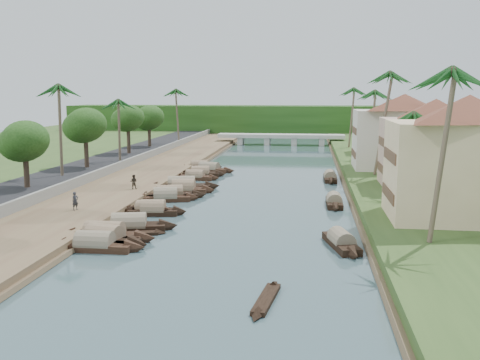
# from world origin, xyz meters

# --- Properties ---
(ground) EXTENTS (220.00, 220.00, 0.00)m
(ground) POSITION_xyz_m (0.00, 0.00, 0.00)
(ground) COLOR #3A5358
(ground) RESTS_ON ground
(left_bank) EXTENTS (10.00, 180.00, 0.80)m
(left_bank) POSITION_xyz_m (-16.00, 20.00, 0.40)
(left_bank) COLOR brown
(left_bank) RESTS_ON ground
(right_bank) EXTENTS (16.00, 180.00, 1.20)m
(right_bank) POSITION_xyz_m (19.00, 20.00, 0.60)
(right_bank) COLOR #2E481C
(right_bank) RESTS_ON ground
(road) EXTENTS (8.00, 180.00, 1.40)m
(road) POSITION_xyz_m (-24.50, 20.00, 0.70)
(road) COLOR black
(road) RESTS_ON ground
(retaining_wall) EXTENTS (0.40, 180.00, 1.10)m
(retaining_wall) POSITION_xyz_m (-20.20, 20.00, 1.35)
(retaining_wall) COLOR slate
(retaining_wall) RESTS_ON left_bank
(treeline) EXTENTS (120.00, 14.00, 8.00)m
(treeline) POSITION_xyz_m (0.00, 100.00, 4.00)
(treeline) COLOR #193B10
(treeline) RESTS_ON ground
(bridge) EXTENTS (28.00, 4.00, 2.40)m
(bridge) POSITION_xyz_m (0.00, 72.00, 1.72)
(bridge) COLOR #A4A59A
(bridge) RESTS_ON ground
(building_near) EXTENTS (14.85, 14.85, 10.20)m
(building_near) POSITION_xyz_m (18.99, -2.00, 6.38)
(building_near) COLOR beige
(building_near) RESTS_ON right_bank
(building_mid) EXTENTS (14.11, 14.11, 9.70)m
(building_mid) POSITION_xyz_m (19.99, 14.00, 6.13)
(building_mid) COLOR tan
(building_mid) RESTS_ON right_bank
(building_far) EXTENTS (15.59, 15.59, 10.20)m
(building_far) POSITION_xyz_m (18.99, 28.00, 6.38)
(building_far) COLOR beige
(building_far) RESTS_ON right_bank
(building_distant) EXTENTS (12.62, 12.62, 9.20)m
(building_distant) POSITION_xyz_m (19.99, 48.00, 5.88)
(building_distant) COLOR beige
(building_distant) RESTS_ON right_bank
(sampan_0) EXTENTS (7.88, 1.85, 2.09)m
(sampan_0) POSITION_xyz_m (-9.30, -10.66, 0.41)
(sampan_0) COLOR black
(sampan_0) RESTS_ON ground
(sampan_1) EXTENTS (7.94, 3.56, 2.29)m
(sampan_1) POSITION_xyz_m (-9.16, -9.11, 0.42)
(sampan_1) COLOR black
(sampan_1) RESTS_ON ground
(sampan_2) EXTENTS (8.65, 2.10, 2.26)m
(sampan_2) POSITION_xyz_m (-9.59, -8.03, 0.42)
(sampan_2) COLOR black
(sampan_2) RESTS_ON ground
(sampan_3) EXTENTS (8.60, 3.65, 2.26)m
(sampan_3) POSITION_xyz_m (-8.67, -4.82, 0.42)
(sampan_3) COLOR black
(sampan_3) RESTS_ON ground
(sampan_4) EXTENTS (6.16, 1.74, 1.80)m
(sampan_4) POSITION_xyz_m (-9.01, 1.46, 0.40)
(sampan_4) COLOR black
(sampan_4) RESTS_ON ground
(sampan_5) EXTENTS (6.73, 2.40, 2.12)m
(sampan_5) POSITION_xyz_m (-8.34, 1.17, 0.41)
(sampan_5) COLOR black
(sampan_5) RESTS_ON ground
(sampan_6) EXTENTS (7.58, 3.52, 2.21)m
(sampan_6) POSITION_xyz_m (-8.93, 7.74, 0.42)
(sampan_6) COLOR black
(sampan_6) RESTS_ON ground
(sampan_7) EXTENTS (8.45, 4.17, 2.22)m
(sampan_7) POSITION_xyz_m (-8.81, 9.04, 0.42)
(sampan_7) COLOR black
(sampan_7) RESTS_ON ground
(sampan_8) EXTENTS (7.71, 2.35, 2.34)m
(sampan_8) POSITION_xyz_m (-8.12, 12.80, 0.42)
(sampan_8) COLOR black
(sampan_8) RESTS_ON ground
(sampan_9) EXTENTS (9.71, 4.02, 2.39)m
(sampan_9) POSITION_xyz_m (-8.90, 14.91, 0.42)
(sampan_9) COLOR black
(sampan_9) RESTS_ON ground
(sampan_10) EXTENTS (6.94, 1.88, 1.94)m
(sampan_10) POSITION_xyz_m (-8.78, 22.09, 0.41)
(sampan_10) COLOR black
(sampan_10) RESTS_ON ground
(sampan_11) EXTENTS (7.34, 2.36, 2.09)m
(sampan_11) POSITION_xyz_m (-8.67, 25.17, 0.41)
(sampan_11) COLOR black
(sampan_11) RESTS_ON ground
(sampan_12) EXTENTS (8.52, 3.83, 2.03)m
(sampan_12) POSITION_xyz_m (-8.28, 29.74, 0.41)
(sampan_12) COLOR black
(sampan_12) RESTS_ON ground
(sampan_13) EXTENTS (7.44, 3.65, 2.03)m
(sampan_13) POSITION_xyz_m (-10.19, 31.58, 0.41)
(sampan_13) COLOR black
(sampan_13) RESTS_ON ground
(sampan_14) EXTENTS (3.18, 7.51, 1.85)m
(sampan_14) POSITION_xyz_m (8.87, -7.51, 0.40)
(sampan_14) COLOR black
(sampan_14) RESTS_ON ground
(sampan_15) EXTENTS (1.67, 6.82, 1.87)m
(sampan_15) POSITION_xyz_m (9.00, 7.69, 0.41)
(sampan_15) COLOR black
(sampan_15) RESTS_ON ground
(sampan_16) EXTENTS (1.69, 7.60, 1.90)m
(sampan_16) POSITION_xyz_m (9.16, 23.85, 0.41)
(sampan_16) COLOR black
(sampan_16) RESTS_ON ground
(canoe_0) EXTENTS (1.61, 6.14, 0.81)m
(canoe_0) POSITION_xyz_m (4.10, -18.85, 0.10)
(canoe_0) COLOR black
(canoe_0) RESTS_ON ground
(canoe_1) EXTENTS (5.06, 2.21, 0.81)m
(canoe_1) POSITION_xyz_m (-7.64, -6.21, 0.10)
(canoe_1) COLOR black
(canoe_1) RESTS_ON ground
(canoe_2) EXTENTS (5.25, 1.71, 0.76)m
(canoe_2) POSITION_xyz_m (-8.27, 22.86, 0.10)
(canoe_2) COLOR black
(canoe_2) RESTS_ON ground
(palm_0) EXTENTS (3.20, 3.20, 13.34)m
(palm_0) POSITION_xyz_m (15.00, -9.66, 12.68)
(palm_0) COLOR brown
(palm_0) RESTS_ON ground
(palm_1) EXTENTS (3.20, 3.20, 9.77)m
(palm_1) POSITION_xyz_m (16.00, 7.80, 9.25)
(palm_1) COLOR brown
(palm_1) RESTS_ON ground
(palm_2) EXTENTS (3.20, 3.20, 14.24)m
(palm_2) POSITION_xyz_m (15.00, 21.73, 13.57)
(palm_2) COLOR brown
(palm_2) RESTS_ON ground
(palm_3) EXTENTS (3.20, 3.20, 12.05)m
(palm_3) POSITION_xyz_m (16.00, 39.64, 11.44)
(palm_3) COLOR brown
(palm_3) RESTS_ON ground
(palm_5) EXTENTS (3.20, 3.20, 12.48)m
(palm_5) POSITION_xyz_m (-24.00, 14.86, 12.06)
(palm_5) COLOR brown
(palm_5) RESTS_ON ground
(palm_6) EXTENTS (3.20, 3.20, 10.49)m
(palm_6) POSITION_xyz_m (-22.00, 29.91, 10.14)
(palm_6) COLOR brown
(palm_6) RESTS_ON ground
(palm_7) EXTENTS (3.20, 3.20, 12.57)m
(palm_7) POSITION_xyz_m (14.00, 56.62, 11.94)
(palm_7) COLOR brown
(palm_7) RESTS_ON ground
(palm_8) EXTENTS (3.20, 3.20, 12.20)m
(palm_8) POSITION_xyz_m (-20.50, 60.34, 11.78)
(palm_8) COLOR brown
(palm_8) RESTS_ON ground
(tree_2) EXTENTS (4.95, 4.95, 7.01)m
(tree_2) POSITION_xyz_m (-24.00, 6.48, 6.30)
(tree_2) COLOR #403024
(tree_2) RESTS_ON ground
(tree_3) EXTENTS (5.37, 5.37, 7.93)m
(tree_3) POSITION_xyz_m (-24.00, 22.32, 7.04)
(tree_3) COLOR #403024
(tree_3) RESTS_ON ground
(tree_4) EXTENTS (4.96, 4.96, 7.90)m
(tree_4) POSITION_xyz_m (-24.00, 39.76, 7.16)
(tree_4) COLOR #403024
(tree_4) RESTS_ON ground
(tree_5) EXTENTS (5.28, 5.28, 7.57)m
(tree_5) POSITION_xyz_m (-24.00, 51.64, 6.72)
(tree_5) COLOR #403024
(tree_5) RESTS_ON ground
(tree_6) EXTENTS (4.73, 4.73, 7.41)m
(tree_6) POSITION_xyz_m (24.00, 29.34, 6.57)
(tree_6) COLOR #403024
(tree_6) RESTS_ON ground
(person_near) EXTENTS (0.70, 0.75, 1.71)m
(person_near) POSITION_xyz_m (-15.05, -1.19, 1.66)
(person_near) COLOR #2A2C32
(person_near) RESTS_ON left_bank
(person_far) EXTENTS (0.83, 0.67, 1.64)m
(person_far) POSITION_xyz_m (-13.23, 10.05, 1.62)
(person_far) COLOR #2B261E
(person_far) RESTS_ON left_bank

